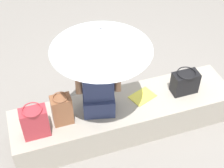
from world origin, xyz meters
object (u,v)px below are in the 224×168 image
parasol (101,39)px  handbag_black (185,82)px  tote_bag_canvas (35,122)px  magazine (142,96)px  shoulder_bag_spare (62,110)px  person_seated (98,84)px

parasol → handbag_black: parasol is taller
parasol → tote_bag_canvas: parasol is taller
handbag_black → magazine: handbag_black is taller
tote_bag_canvas → shoulder_bag_spare: bearing=-163.3°
person_seated → magazine: 0.66m
person_seated → handbag_black: 1.06m
person_seated → parasol: (-0.02, 0.08, 0.61)m
parasol → person_seated: bearing=-74.4°
handbag_black → tote_bag_canvas: bearing=3.2°
person_seated → parasol: bearing=105.6°
person_seated → tote_bag_canvas: 0.75m
person_seated → magazine: (-0.54, -0.04, -0.38)m
tote_bag_canvas → magazine: tote_bag_canvas is taller
parasol → shoulder_bag_spare: parasol is taller
parasol → shoulder_bag_spare: (0.43, -0.04, -0.82)m
shoulder_bag_spare → parasol: bearing=174.7°
handbag_black → magazine: (0.50, -0.06, -0.13)m
shoulder_bag_spare → magazine: 0.97m
handbag_black → shoulder_bag_spare: 1.45m
handbag_black → magazine: 0.52m
person_seated → parasol: parasol is taller
person_seated → parasol: 0.62m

